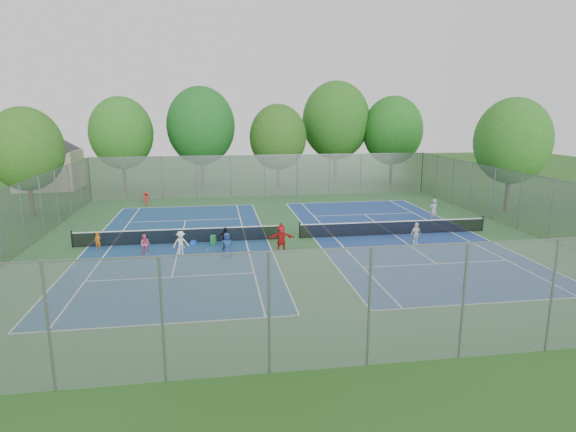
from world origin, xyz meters
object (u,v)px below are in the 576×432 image
object	(u,v)px
ball_hopper	(213,240)
instructor	(433,211)
ball_crate	(193,243)
net_right	(394,228)
net_left	(180,236)

from	to	relation	value
ball_hopper	instructor	bearing A→B (deg)	12.63
ball_crate	net_right	bearing A→B (deg)	2.12
ball_crate	net_left	bearing A→B (deg)	149.92
ball_crate	ball_hopper	world-z (taller)	ball_hopper
net_right	ball_crate	xyz separation A→B (m)	(-13.16, -0.49, -0.32)
ball_crate	instructor	distance (m)	17.64
net_left	ball_hopper	distance (m)	2.19
instructor	ball_hopper	bearing A→B (deg)	4.11
net_left	net_right	world-z (taller)	same
ball_hopper	ball_crate	bearing A→B (deg)	170.72
net_left	ball_hopper	xyz separation A→B (m)	(2.07, -0.69, -0.16)
net_right	net_left	bearing A→B (deg)	180.00
ball_hopper	instructor	distance (m)	16.48
ball_crate	ball_hopper	size ratio (longest dim) A/B	0.51
net_right	instructor	xyz separation A→B (m)	(4.14, 2.91, 0.44)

